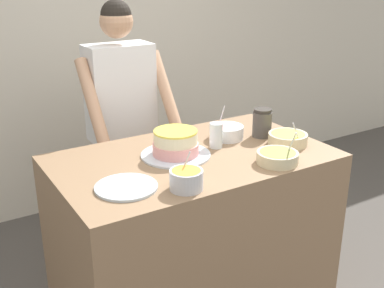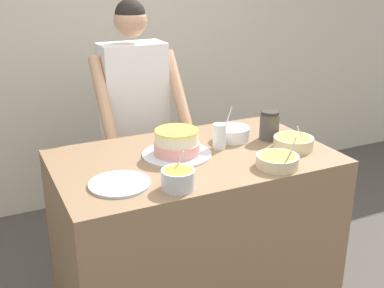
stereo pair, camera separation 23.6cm
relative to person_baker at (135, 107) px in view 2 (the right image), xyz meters
name	(u,v)px [view 2 (the right image)]	position (x,y,z in m)	size (l,w,h in m)	color
wall_back	(103,42)	(0.04, 0.84, 0.30)	(10.00, 0.05, 2.60)	beige
counter	(194,237)	(0.04, -0.79, -0.53)	(1.40, 0.84, 0.95)	#8C6B4C
person_baker	(135,107)	(0.00, 0.00, 0.00)	(0.55, 0.47, 1.67)	#2D2D38
cake	(177,144)	(-0.03, -0.75, 0.01)	(0.36, 0.36, 0.14)	silver
frosting_bowl_pink	(233,133)	(0.34, -0.67, -0.01)	(0.19, 0.19, 0.17)	white
frosting_bowl_yellow	(293,142)	(0.56, -0.92, -0.02)	(0.21, 0.21, 0.15)	beige
frosting_bowl_olive	(278,160)	(0.34, -1.09, -0.02)	(0.20, 0.20, 0.16)	beige
frosting_bowl_orange	(178,178)	(-0.18, -1.11, 0.00)	(0.15, 0.15, 0.15)	silver
drinking_glass	(219,136)	(0.21, -0.75, 0.01)	(0.07, 0.07, 0.13)	silver
ceramic_plate	(120,184)	(-0.40, -0.96, -0.05)	(0.28, 0.28, 0.01)	silver
stoneware_jar	(269,125)	(0.52, -0.75, 0.03)	(0.11, 0.11, 0.16)	#4C4742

